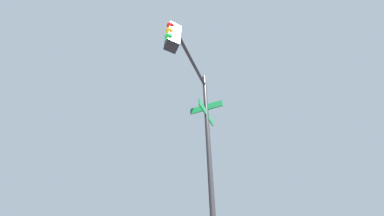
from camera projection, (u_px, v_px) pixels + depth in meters
name	position (u px, v px, depth m)	size (l,w,h in m)	color
traffic_signal_near	(193.00, 98.00, 4.50)	(2.26, 1.93, 5.97)	black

